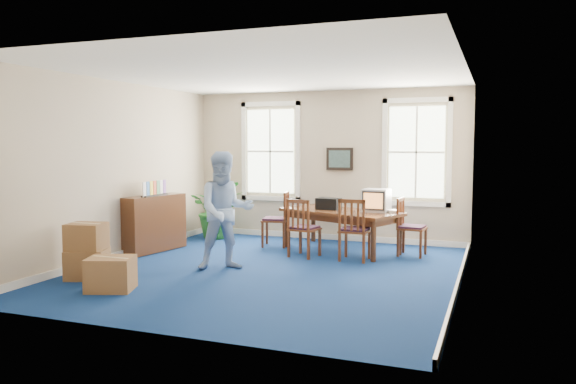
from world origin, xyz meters
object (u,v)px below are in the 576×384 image
(man, at_px, (225,211))
(cardboard_boxes, at_px, (104,249))
(potted_plant, at_px, (218,209))
(crt_tv, at_px, (377,200))
(credenza, at_px, (155,224))
(chair_near_left, at_px, (304,228))
(conference_table, at_px, (341,230))

(man, distance_m, cardboard_boxes, 1.99)
(man, xyz_separation_m, potted_plant, (-1.55, 2.70, -0.34))
(crt_tv, relative_size, credenza, 0.38)
(chair_near_left, relative_size, potted_plant, 0.84)
(chair_near_left, height_order, cardboard_boxes, chair_near_left)
(man, relative_size, potted_plant, 1.53)
(man, bearing_deg, potted_plant, 84.91)
(man, relative_size, credenza, 1.43)
(crt_tv, height_order, man, man)
(man, height_order, potted_plant, man)
(conference_table, distance_m, cardboard_boxes, 4.46)
(conference_table, bearing_deg, credenza, -135.57)
(man, xyz_separation_m, cardboard_boxes, (-1.48, -1.22, -0.52))
(chair_near_left, relative_size, credenza, 0.79)
(conference_table, relative_size, man, 1.19)
(crt_tv, bearing_deg, chair_near_left, -139.63)
(crt_tv, bearing_deg, conference_table, -171.26)
(man, bearing_deg, cardboard_boxes, -175.53)
(potted_plant, bearing_deg, man, -60.16)
(conference_table, xyz_separation_m, credenza, (-3.33, -1.34, 0.14))
(credenza, bearing_deg, conference_table, 33.01)
(conference_table, bearing_deg, man, -98.95)
(credenza, bearing_deg, potted_plant, 87.98)
(chair_near_left, distance_m, man, 1.74)
(man, relative_size, cardboard_boxes, 1.23)
(conference_table, height_order, chair_near_left, chair_near_left)
(chair_near_left, height_order, man, man)
(conference_table, xyz_separation_m, man, (-1.36, -2.22, 0.58))
(conference_table, height_order, man, man)
(chair_near_left, bearing_deg, credenza, 22.38)
(chair_near_left, xyz_separation_m, potted_plant, (-2.44, 1.27, 0.10))
(conference_table, distance_m, potted_plant, 2.96)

